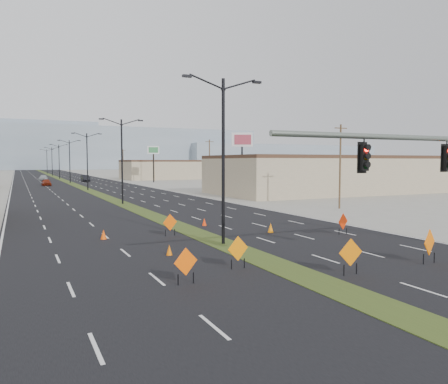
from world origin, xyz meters
name	(u,v)px	position (x,y,z in m)	size (l,w,h in m)	color
ground	(364,301)	(0.00, 0.00, 0.00)	(600.00, 600.00, 0.00)	gray
road_surface	(68,182)	(0.00, 100.00, 0.00)	(25.00, 400.00, 0.02)	black
median_strip	(68,182)	(0.00, 100.00, 0.00)	(2.00, 400.00, 0.04)	#334518
building_se_near	(325,176)	(34.00, 45.00, 2.75)	(36.00, 18.00, 5.50)	tan
building_se_far	(198,170)	(38.00, 110.00, 2.50)	(44.00, 16.00, 5.00)	tan
mesa_center	(98,149)	(40.00, 300.00, 14.00)	(220.00, 50.00, 28.00)	gray
mesa_east	(277,157)	(180.00, 290.00, 9.00)	(160.00, 50.00, 18.00)	gray
streetlight_0	(223,156)	(0.00, 12.00, 5.42)	(5.15, 0.24, 10.02)	black
streetlight_1	(122,158)	(0.00, 40.00, 5.42)	(5.15, 0.24, 10.02)	black
streetlight_2	(87,159)	(0.00, 68.00, 5.42)	(5.15, 0.24, 10.02)	black
streetlight_3	(70,160)	(0.00, 96.00, 5.42)	(5.15, 0.24, 10.02)	black
streetlight_4	(59,160)	(0.00, 124.00, 5.42)	(5.15, 0.24, 10.02)	black
streetlight_5	(52,161)	(0.00, 152.00, 5.42)	(5.15, 0.24, 10.02)	black
streetlight_6	(47,161)	(0.00, 180.00, 5.42)	(5.15, 0.24, 10.02)	black
utility_pole_0	(340,165)	(20.00, 25.00, 4.67)	(1.60, 0.20, 9.00)	#4C3823
utility_pole_1	(209,164)	(20.00, 60.00, 4.67)	(1.60, 0.20, 9.00)	#4C3823
utility_pole_2	(154,163)	(20.00, 95.00, 4.67)	(1.60, 0.20, 9.00)	#4C3823
utility_pole_3	(123,163)	(20.00, 130.00, 4.67)	(1.60, 0.20, 9.00)	#4C3823
car_left	(46,182)	(-5.78, 86.12, 0.72)	(1.70, 4.23, 1.44)	maroon
car_mid	(85,178)	(4.40, 103.20, 0.82)	(1.74, 4.98, 1.64)	black
car_far	(43,178)	(-4.86, 114.95, 0.70)	(1.95, 4.80, 1.39)	#A0A6A9
construction_sign_0	(186,263)	(-5.13, 4.75, 0.90)	(1.12, 0.33, 1.53)	#FC5905
construction_sign_1	(238,250)	(-2.00, 6.16, 0.92)	(1.16, 0.26, 1.56)	orange
construction_sign_2	(170,223)	(-2.00, 16.22, 0.88)	(1.09, 0.37, 1.50)	#F15605
construction_sign_3	(351,254)	(2.00, 3.00, 0.97)	(1.24, 0.11, 1.65)	orange
construction_sign_4	(429,244)	(6.99, 3.00, 1.02)	(1.23, 0.48, 1.73)	#EC6204
construction_sign_5	(343,222)	(8.93, 11.56, 0.88)	(1.08, 0.39, 1.50)	red
cone_0	(169,250)	(-3.98, 10.39, 0.29)	(0.34, 0.34, 0.57)	#D85F04
cone_1	(271,228)	(4.91, 14.49, 0.34)	(0.41, 0.41, 0.69)	orange
cone_2	(204,222)	(1.93, 19.57, 0.30)	(0.36, 0.36, 0.61)	#FF3305
cone_3	(104,234)	(-6.32, 16.85, 0.33)	(0.40, 0.40, 0.66)	#EB4904
pole_sign_east_near	(242,145)	(17.64, 43.01, 7.44)	(2.88, 1.50, 9.14)	black
pole_sign_east_far	(153,153)	(18.75, 91.23, 7.15)	(2.90, 0.73, 8.82)	black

